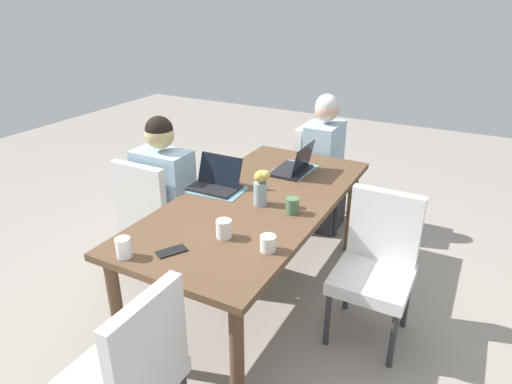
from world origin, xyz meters
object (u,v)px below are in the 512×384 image
person_far_left_near (166,206)px  person_head_right_left_mid (323,171)px  chair_near_right_near (377,260)px  coffee_mug_centre_left (224,229)px  coffee_mug_near_right (124,248)px  coffee_mug_centre_right (268,243)px  dining_table (256,211)px  coffee_mug_near_left (292,206)px  laptop_far_left_near (216,182)px  phone_black (172,251)px  chair_head_right_left_mid (317,170)px  chair_far_left_near (153,212)px  laptop_head_right_left_mid (295,167)px  chair_head_left_left_far (131,369)px  flower_vase (261,185)px

person_far_left_near → person_head_right_left_mid: (1.20, -0.76, 0.00)m
chair_near_right_near → coffee_mug_centre_left: size_ratio=8.94×
coffee_mug_near_right → coffee_mug_centre_right: 0.71m
dining_table → coffee_mug_near_left: 0.32m
laptop_far_left_near → person_head_right_left_mid: bearing=-15.5°
person_far_left_near → phone_black: size_ratio=7.97×
coffee_mug_near_right → chair_head_right_left_mid: bearing=-5.2°
phone_black → dining_table: bearing=-156.1°
dining_table → person_far_left_near: person_far_left_near is taller
chair_far_left_near → laptop_head_right_left_mid: size_ratio=2.81×
chair_head_right_left_mid → coffee_mug_centre_left: (-1.77, -0.14, 0.31)m
chair_near_right_near → laptop_far_left_near: (-0.03, 1.09, 0.30)m
person_far_left_near → coffee_mug_near_right: size_ratio=11.53×
laptop_far_left_near → phone_black: laptop_far_left_near is taller
person_head_right_left_mid → coffee_mug_near_left: size_ratio=12.53×
chair_head_right_left_mid → person_far_left_near: bearing=151.4°
laptop_head_right_left_mid → coffee_mug_near_left: laptop_head_right_left_mid is taller
dining_table → chair_head_right_left_mid: bearing=2.8°
coffee_mug_near_left → coffee_mug_centre_right: size_ratio=1.15×
chair_near_right_near → coffee_mug_centre_left: bearing=128.8°
chair_near_right_near → coffee_mug_centre_right: size_ratio=10.82×
chair_head_right_left_mid → chair_head_left_left_far: (-2.53, -0.13, 0.00)m
person_far_left_near → laptop_head_right_left_mid: 0.98m
chair_head_left_left_far → laptop_far_left_near: (1.29, 0.39, 0.30)m
dining_table → chair_far_left_near: (-0.06, 0.81, -0.17)m
coffee_mug_centre_left → chair_far_left_near: bearing=63.5°
coffee_mug_near_right → person_far_left_near: bearing=28.3°
coffee_mug_near_left → coffee_mug_centre_right: coffee_mug_near_left is taller
person_head_right_left_mid → chair_near_right_near: size_ratio=1.33×
person_far_left_near → phone_black: 1.04m
dining_table → laptop_head_right_left_mid: bearing=-3.5°
flower_vase → coffee_mug_centre_right: (-0.46, -0.28, -0.09)m
person_head_right_left_mid → laptop_far_left_near: size_ratio=3.73×
dining_table → person_head_right_left_mid: person_head_right_left_mid is taller
phone_black → laptop_head_right_left_mid: bearing=-155.0°
chair_near_right_near → laptop_far_left_near: laptop_far_left_near is taller
laptop_head_right_left_mid → coffee_mug_near_right: size_ratio=3.09×
chair_near_right_near → coffee_mug_centre_left: chair_near_right_near is taller
person_head_right_left_mid → coffee_mug_near_left: 1.33m
laptop_far_left_near → coffee_mug_near_right: (-0.92, -0.06, 0.01)m
chair_far_left_near → person_head_right_left_mid: person_head_right_left_mid is taller
coffee_mug_centre_left → chair_near_right_near: bearing=-51.2°
dining_table → flower_vase: (-0.05, -0.06, 0.21)m
dining_table → person_far_left_near: bearing=89.0°
chair_head_right_left_mid → coffee_mug_centre_right: 1.85m
chair_far_left_near → flower_vase: flower_vase is taller
chair_near_right_near → coffee_mug_centre_right: chair_near_right_near is taller
laptop_far_left_near → phone_black: 0.82m
dining_table → laptop_far_left_near: 0.34m
dining_table → person_head_right_left_mid: size_ratio=1.63×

